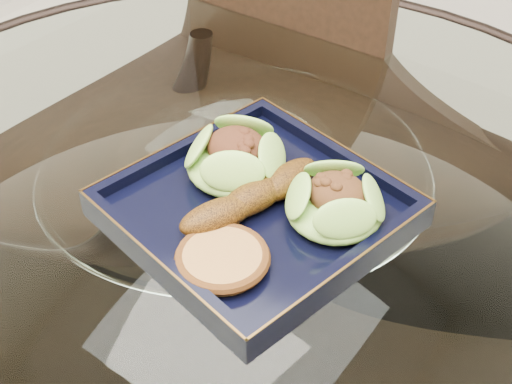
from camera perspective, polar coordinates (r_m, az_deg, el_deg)
The scene contains 7 objects.
dining_table at distance 0.92m, azimuth -1.46°, elevation -8.15°, with size 1.13×1.13×0.77m.
dining_chair at distance 1.23m, azimuth -0.74°, elevation 0.43°, with size 0.39×0.39×0.89m.
navy_plate at distance 0.77m, azimuth -0.00°, elevation -1.69°, with size 0.27×0.27×0.02m, color black.
lettuce_wrap_left at distance 0.80m, azimuth -1.66°, elevation 2.56°, with size 0.11×0.11×0.04m, color #5E952B.
lettuce_wrap_right at distance 0.74m, azimuth 6.33°, elevation -1.07°, with size 0.10×0.10×0.04m, color #51942B.
roasted_plantain at distance 0.75m, azimuth -0.21°, elevation -0.41°, with size 0.17×0.04×0.03m, color #5E3409.
crumb_patty at distance 0.70m, azimuth -2.70°, elevation -5.42°, with size 0.08×0.08×0.02m, color #AA7738.
Camera 1 is at (0.38, -0.48, 1.29)m, focal length 50.00 mm.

